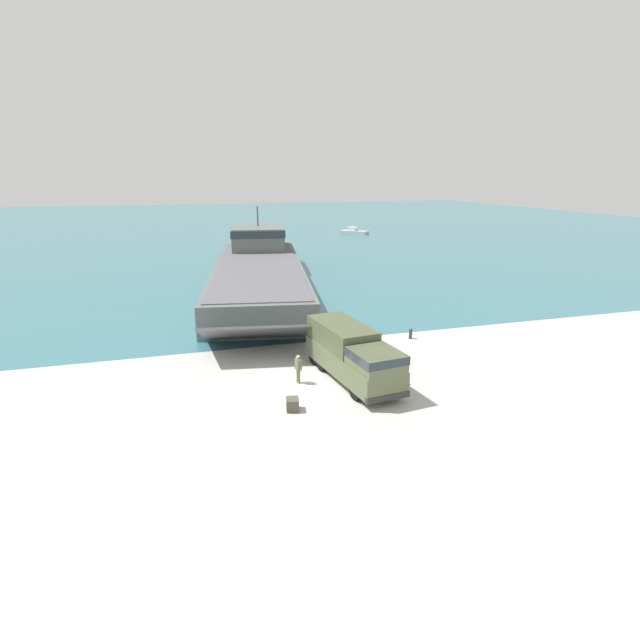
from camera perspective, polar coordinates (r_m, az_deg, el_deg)
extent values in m
plane|color=#B7B5AD|center=(28.61, -2.82, -7.14)|extent=(240.00, 240.00, 0.00)
cube|color=#336B75|center=(122.91, -13.81, 10.49)|extent=(240.00, 180.00, 0.01)
cube|color=#56605B|center=(52.18, -6.98, 4.97)|extent=(14.48, 35.17, 2.50)
cube|color=#56565B|center=(51.95, -7.03, 6.37)|extent=(13.56, 33.71, 0.08)
cube|color=#56605B|center=(63.44, -7.06, 9.37)|extent=(7.69, 10.48, 2.76)
cube|color=#28333D|center=(63.35, -7.09, 10.10)|extent=(7.88, 10.60, 0.83)
cylinder|color=#3F3F42|center=(63.19, -7.14, 11.69)|extent=(0.16, 0.16, 2.40)
cube|color=#56565B|center=(33.11, -7.00, -1.43)|extent=(8.24, 6.35, 2.43)
cube|color=#566042|center=(28.70, 3.70, -4.84)|extent=(3.43, 8.30, 1.26)
cube|color=#566042|center=(26.14, 6.41, -4.52)|extent=(2.63, 3.01, 0.92)
cube|color=#28333D|center=(26.06, 6.42, -4.05)|extent=(2.71, 3.04, 0.46)
cube|color=#495236|center=(29.43, 2.52, -1.64)|extent=(2.97, 5.37, 1.30)
cube|color=#2D2D2D|center=(25.73, 7.74, -8.71)|extent=(2.52, 0.55, 0.32)
cylinder|color=black|center=(27.31, 7.98, -7.04)|extent=(0.56, 1.28, 1.24)
cylinder|color=black|center=(26.39, 4.22, -7.78)|extent=(0.56, 1.28, 1.24)
cylinder|color=black|center=(30.90, 3.69, -4.10)|extent=(0.56, 1.28, 1.24)
cylinder|color=black|center=(30.09, 0.28, -4.64)|extent=(0.56, 1.28, 1.24)
cylinder|color=black|center=(31.82, 2.78, -3.47)|extent=(0.56, 1.28, 1.24)
cylinder|color=black|center=(31.03, -0.54, -3.98)|extent=(0.56, 1.28, 1.24)
cylinder|color=#566042|center=(28.33, -2.42, -6.49)|extent=(0.14, 0.14, 0.80)
cylinder|color=#566042|center=(28.48, -2.57, -6.36)|extent=(0.14, 0.14, 0.80)
cube|color=#566042|center=(28.14, -2.51, -5.07)|extent=(0.32, 0.48, 0.64)
sphere|color=tan|center=(27.99, -2.52, -4.26)|extent=(0.22, 0.22, 0.22)
cube|color=#B7BABF|center=(101.55, 3.95, 9.97)|extent=(5.49, 5.29, 0.65)
cube|color=silver|center=(101.63, 3.74, 10.37)|extent=(2.23, 2.22, 0.72)
cylinder|color=#333338|center=(36.48, 10.30, -1.69)|extent=(0.24, 0.24, 0.55)
sphere|color=#333338|center=(36.37, 10.33, -1.17)|extent=(0.27, 0.27, 0.27)
cube|color=#4C4738|center=(25.34, -3.16, -9.60)|extent=(0.75, 0.85, 0.62)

